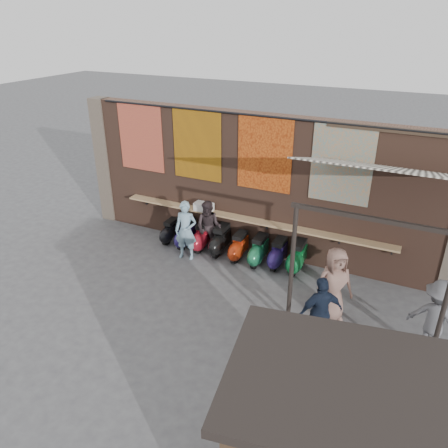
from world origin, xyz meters
name	(u,v)px	position (x,y,z in m)	size (l,w,h in m)	color
ground	(213,296)	(0.00, 0.00, 0.00)	(70.00, 70.00, 0.00)	#474749
brick_wall	(256,185)	(0.00, 2.70, 2.00)	(10.00, 0.40, 4.00)	brown
pier_left	(106,161)	(-5.20, 2.70, 2.00)	(0.50, 0.50, 4.00)	#4C4238
eating_counter	(250,220)	(0.00, 2.33, 1.10)	(8.00, 0.32, 0.05)	#9E7A51
shelf_box	(204,207)	(-1.44, 2.30, 1.24)	(0.54, 0.30, 0.24)	white
tapestry_redgold	(141,138)	(-3.60, 2.48, 3.00)	(1.50, 0.02, 2.00)	maroon
tapestry_sun	(197,145)	(-1.70, 2.48, 3.00)	(1.50, 0.02, 2.00)	orange
tapestry_orange	(264,154)	(0.30, 2.48, 3.00)	(1.50, 0.02, 2.00)	#B64F16
tapestry_multi	(342,164)	(2.30, 2.48, 3.00)	(1.50, 0.02, 2.00)	teal
hang_rail	(255,115)	(0.00, 2.47, 3.98)	(0.06, 0.06, 9.50)	black
scooter_stool_0	(170,231)	(-2.46, 2.02, 0.35)	(0.33, 0.74, 0.70)	black
scooter_stool_1	(187,234)	(-1.87, 1.99, 0.41)	(0.38, 0.85, 0.81)	navy
scooter_stool_2	(203,237)	(-1.35, 2.03, 0.41)	(0.39, 0.86, 0.82)	maroon
scooter_stool_3	(220,240)	(-0.77, 2.03, 0.42)	(0.40, 0.89, 0.84)	black
scooter_stool_4	(239,247)	(-0.16, 1.97, 0.39)	(0.37, 0.82, 0.78)	#AE2B0D
scooter_stool_5	(259,251)	(0.44, 1.96, 0.41)	(0.39, 0.86, 0.81)	#18623C
scooter_stool_6	(278,254)	(0.97, 2.04, 0.40)	(0.38, 0.84, 0.79)	#251655
scooter_stool_7	(297,257)	(1.51, 2.05, 0.42)	(0.40, 0.89, 0.85)	#0D602B
diner_left	(186,230)	(-1.54, 1.40, 0.86)	(0.63, 0.41, 1.72)	#789CAF
diner_right	(209,227)	(-1.12, 1.99, 0.79)	(0.76, 0.60, 1.57)	#2F2527
shopper_navy	(320,312)	(2.76, -0.58, 0.82)	(0.96, 0.40, 1.64)	#162033
shopper_grey	(436,319)	(4.90, 0.14, 0.86)	(1.11, 0.64, 1.72)	#5D5D63
shopper_tan	(334,285)	(2.80, 0.43, 0.89)	(0.87, 0.57, 1.78)	#846054
stall_roof	(348,385)	(3.81, -4.18, 2.66)	(2.69, 2.07, 0.12)	black
stall_sign	(344,377)	(3.66, -3.26, 1.89)	(1.20, 0.04, 0.50)	gold
stall_shelf	(336,425)	(3.66, -3.26, 0.95)	(1.99, 0.10, 0.06)	#473321
awning_canvas	(389,168)	(3.50, 0.90, 3.55)	(3.20, 3.40, 0.03)	beige
awning_ledger	(401,131)	(3.50, 2.49, 3.95)	(3.30, 0.08, 0.12)	#33261C
awning_header	(374,219)	(3.50, -0.60, 3.08)	(3.00, 0.08, 0.08)	black
awning_post_left	(291,275)	(2.10, -0.60, 1.55)	(0.09, 0.09, 3.10)	black
awning_post_right	(443,312)	(4.90, -0.60, 1.55)	(0.09, 0.09, 3.10)	black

